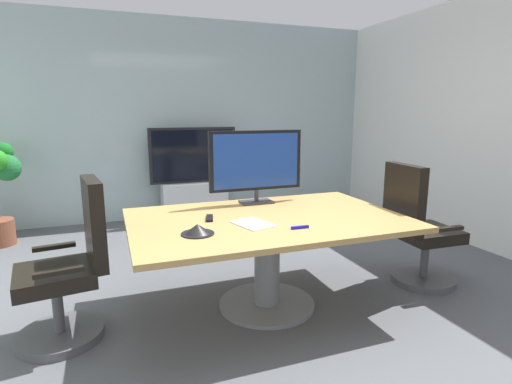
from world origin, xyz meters
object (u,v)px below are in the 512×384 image
at_px(office_chair_right, 418,235).
at_px(remote_control, 210,218).
at_px(conference_table, 267,237).
at_px(office_chair_left, 71,274).
at_px(wall_display_unit, 194,189).
at_px(conference_phone, 198,230).
at_px(tv_monitor, 256,163).

bearing_deg(office_chair_right, remote_control, 87.29).
bearing_deg(conference_table, office_chair_left, 178.06).
relative_size(conference_table, office_chair_right, 1.89).
bearing_deg(remote_control, wall_display_unit, 95.27).
bearing_deg(office_chair_right, office_chair_left, 90.08).
height_order(office_chair_left, remote_control, office_chair_left).
bearing_deg(office_chair_left, conference_table, 79.60).
bearing_deg(office_chair_left, conference_phone, 61.89).
distance_m(tv_monitor, wall_display_unit, 2.35).
height_order(office_chair_right, remote_control, office_chair_right).
bearing_deg(remote_control, office_chair_right, 9.06).
height_order(tv_monitor, wall_display_unit, tv_monitor).
distance_m(tv_monitor, remote_control, 0.75).
bearing_deg(office_chair_right, wall_display_unit, 29.07).
distance_m(conference_table, office_chair_right, 1.41).
relative_size(wall_display_unit, remote_control, 7.71).
bearing_deg(wall_display_unit, tv_monitor, -87.46).
distance_m(office_chair_left, conference_phone, 0.91).
height_order(office_chair_left, wall_display_unit, wall_display_unit).
bearing_deg(remote_control, conference_phone, -101.58).
bearing_deg(conference_table, tv_monitor, 79.48).
distance_m(office_chair_left, office_chair_right, 2.81).
height_order(office_chair_right, wall_display_unit, wall_display_unit).
xyz_separation_m(conference_table, conference_phone, (-0.59, -0.24, 0.19)).
xyz_separation_m(office_chair_right, remote_control, (-1.83, 0.17, 0.28)).
bearing_deg(conference_table, remote_control, 167.37).
bearing_deg(conference_phone, office_chair_left, 160.35).
height_order(office_chair_right, tv_monitor, tv_monitor).
bearing_deg(tv_monitor, remote_control, -142.37).
height_order(wall_display_unit, remote_control, wall_display_unit).
xyz_separation_m(office_chair_left, wall_display_unit, (1.40, 2.71, -0.01)).
relative_size(conference_table, office_chair_left, 1.89).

